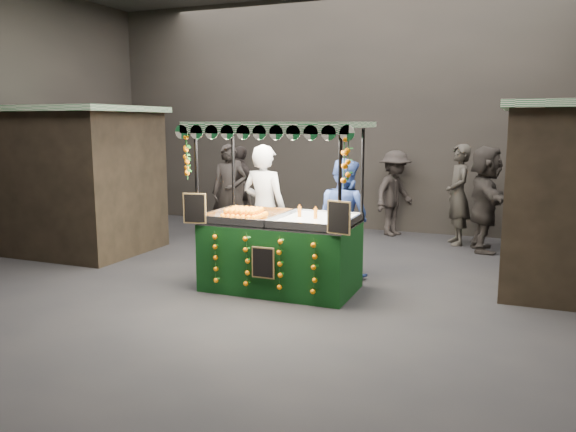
% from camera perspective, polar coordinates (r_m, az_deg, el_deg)
% --- Properties ---
extents(ground, '(12.00, 12.00, 0.00)m').
position_cam_1_polar(ground, '(8.10, -1.84, -7.31)').
color(ground, black).
rests_on(ground, ground).
extents(market_hall, '(12.10, 10.10, 5.05)m').
position_cam_1_polar(market_hall, '(7.83, -1.98, 17.14)').
color(market_hall, black).
rests_on(market_hall, ground).
extents(neighbour_stall_left, '(3.00, 2.20, 2.60)m').
position_cam_1_polar(neighbour_stall_left, '(11.11, -20.95, 3.50)').
color(neighbour_stall_left, black).
rests_on(neighbour_stall_left, ground).
extents(juice_stall, '(2.40, 1.41, 2.33)m').
position_cam_1_polar(juice_stall, '(7.89, -0.76, -2.33)').
color(juice_stall, black).
rests_on(juice_stall, ground).
extents(vendor_grey, '(0.77, 0.54, 1.99)m').
position_cam_1_polar(vendor_grey, '(8.80, -2.39, 0.68)').
color(vendor_grey, gray).
rests_on(vendor_grey, ground).
extents(vendor_blue, '(1.08, 0.98, 1.79)m').
position_cam_1_polar(vendor_blue, '(8.66, 5.59, -0.16)').
color(vendor_blue, navy).
rests_on(vendor_blue, ground).
extents(shopper_0, '(0.79, 0.63, 1.90)m').
position_cam_1_polar(shopper_0, '(11.33, -5.87, 2.36)').
color(shopper_0, black).
rests_on(shopper_0, ground).
extents(shopper_1, '(1.15, 1.17, 1.90)m').
position_cam_1_polar(shopper_1, '(9.29, 26.72, -0.13)').
color(shopper_1, black).
rests_on(shopper_1, ground).
extents(shopper_2, '(1.16, 0.75, 1.84)m').
position_cam_1_polar(shopper_2, '(12.04, -4.76, 2.63)').
color(shopper_2, black).
rests_on(shopper_2, ground).
extents(shopper_3, '(1.05, 1.30, 1.76)m').
position_cam_1_polar(shopper_3, '(11.95, 10.61, 2.25)').
color(shopper_3, black).
rests_on(shopper_3, ground).
extents(shopper_4, '(0.94, 0.83, 1.61)m').
position_cam_1_polar(shopper_4, '(11.48, -5.48, 1.72)').
color(shopper_4, black).
rests_on(shopper_4, ground).
extents(shopper_5, '(0.92, 1.85, 1.91)m').
position_cam_1_polar(shopper_5, '(10.86, 19.12, 1.61)').
color(shopper_5, '#2A2522').
rests_on(shopper_5, ground).
extents(shopper_6, '(0.67, 0.81, 1.92)m').
position_cam_1_polar(shopper_6, '(11.31, 16.66, 2.04)').
color(shopper_6, '#2B2823').
rests_on(shopper_6, ground).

